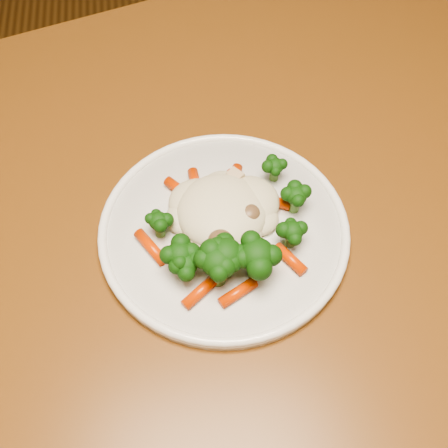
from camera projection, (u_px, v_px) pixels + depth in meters
name	position (u px, v px, depth m)	size (l,w,h in m)	color
dining_table	(293.00, 222.00, 0.75)	(1.39, 1.12, 0.75)	brown
plate	(224.00, 231.00, 0.62)	(0.27, 0.27, 0.01)	white
meal	(227.00, 230.00, 0.59)	(0.20, 0.18, 0.05)	beige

